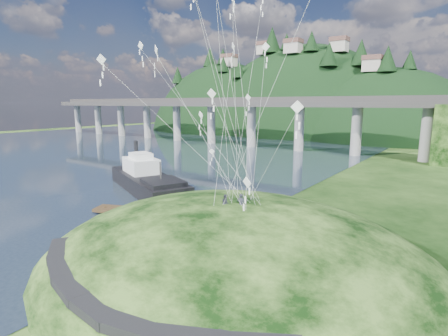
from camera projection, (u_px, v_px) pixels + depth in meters
The scene contains 10 objects.
ground at pixel (153, 246), 32.94m from camera, with size 320.00×320.00×0.00m, color black.
water at pixel (56, 151), 98.35m from camera, with size 240.00×240.00×0.00m, color #2A394D.
grass_hill at pixel (234, 276), 30.20m from camera, with size 36.00×32.00×13.00m.
footpath at pixel (115, 296), 20.50m from camera, with size 22.29×5.84×0.83m.
bridge at pixel (268, 115), 102.21m from camera, with size 160.00×11.00×15.00m.
far_ridge at pixel (290, 150), 156.71m from camera, with size 153.00×70.00×94.50m.
work_barge at pixel (147, 179), 53.20m from camera, with size 21.37×13.45×7.29m.
wooden_dock at pixel (153, 212), 41.57m from camera, with size 14.50×7.92×1.05m.
kite_flyers at pixel (232, 194), 28.97m from camera, with size 2.04×1.26×1.81m.
kite_swarm at pixel (216, 43), 28.96m from camera, with size 18.56×17.01×20.69m.
Camera 1 is at (23.68, -21.18, 13.25)m, focal length 28.00 mm.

